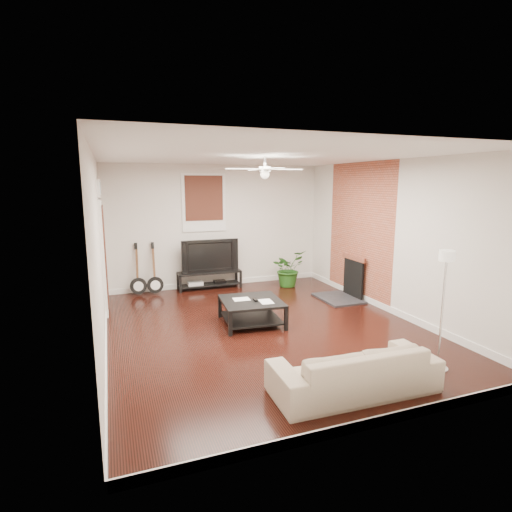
{
  "coord_description": "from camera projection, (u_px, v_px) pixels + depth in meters",
  "views": [
    {
      "loc": [
        -2.35,
        -5.96,
        2.39
      ],
      "look_at": [
        0.0,
        0.4,
        1.15
      ],
      "focal_mm": 28.14,
      "sensor_mm": 36.0,
      "label": 1
    }
  ],
  "objects": [
    {
      "name": "ceiling_fan",
      "position": [
        265.0,
        169.0,
        6.26
      ],
      "size": [
        1.24,
        1.24,
        0.32
      ],
      "primitive_type": null,
      "color": "white",
      "rests_on": "ceiling"
    },
    {
      "name": "tv",
      "position": [
        209.0,
        255.0,
        9.09
      ],
      "size": [
        1.29,
        0.17,
        0.74
      ],
      "primitive_type": "imported",
      "color": "black",
      "rests_on": "tv_stand"
    },
    {
      "name": "window_back",
      "position": [
        204.0,
        203.0,
        9.02
      ],
      "size": [
        1.0,
        0.06,
        1.3
      ],
      "primitive_type": "cube",
      "color": "#3C1A10",
      "rests_on": "wall_back"
    },
    {
      "name": "sofa",
      "position": [
        354.0,
        369.0,
        4.62
      ],
      "size": [
        1.95,
        0.81,
        0.56
      ],
      "primitive_type": "imported",
      "rotation": [
        0.0,
        0.0,
        3.11
      ],
      "color": "tan",
      "rests_on": "floor"
    },
    {
      "name": "potted_plant",
      "position": [
        288.0,
        268.0,
        9.35
      ],
      "size": [
        0.97,
        0.92,
        0.85
      ],
      "primitive_type": "imported",
      "rotation": [
        0.0,
        0.0,
        0.43
      ],
      "color": "#215518",
      "rests_on": "floor"
    },
    {
      "name": "door_left",
      "position": [
        104.0,
        245.0,
        7.42
      ],
      "size": [
        0.08,
        1.0,
        2.5
      ],
      "primitive_type": "cube",
      "color": "white",
      "rests_on": "wall_left"
    },
    {
      "name": "brick_accent",
      "position": [
        359.0,
        232.0,
        8.25
      ],
      "size": [
        0.02,
        2.2,
        2.8
      ],
      "primitive_type": "cube",
      "color": "#AA5136",
      "rests_on": "floor"
    },
    {
      "name": "tv_stand",
      "position": [
        210.0,
        280.0,
        9.17
      ],
      "size": [
        1.44,
        0.38,
        0.4
      ],
      "primitive_type": "cube",
      "color": "black",
      "rests_on": "floor"
    },
    {
      "name": "fireplace",
      "position": [
        345.0,
        277.0,
        8.32
      ],
      "size": [
        0.8,
        1.1,
        0.92
      ],
      "primitive_type": "cube",
      "color": "black",
      "rests_on": "floor"
    },
    {
      "name": "coffee_table",
      "position": [
        251.0,
        312.0,
        6.88
      ],
      "size": [
        1.08,
        1.08,
        0.42
      ],
      "primitive_type": "cube",
      "rotation": [
        0.0,
        0.0,
        -0.09
      ],
      "color": "black",
      "rests_on": "floor"
    },
    {
      "name": "guitar_left",
      "position": [
        138.0,
        269.0,
        8.54
      ],
      "size": [
        0.39,
        0.3,
        1.14
      ],
      "primitive_type": null,
      "rotation": [
        0.0,
        0.0,
        -0.15
      ],
      "color": "black",
      "rests_on": "floor"
    },
    {
      "name": "guitar_right",
      "position": [
        155.0,
        269.0,
        8.64
      ],
      "size": [
        0.36,
        0.27,
        1.14
      ],
      "primitive_type": null,
      "rotation": [
        0.0,
        0.0,
        -0.05
      ],
      "color": "black",
      "rests_on": "floor"
    },
    {
      "name": "floor_lamp",
      "position": [
        442.0,
        311.0,
        5.08
      ],
      "size": [
        0.27,
        0.27,
        1.58
      ],
      "primitive_type": null,
      "rotation": [
        0.0,
        0.0,
        -0.03
      ],
      "color": "silver",
      "rests_on": "floor"
    },
    {
      "name": "room",
      "position": [
        265.0,
        245.0,
        6.48
      ],
      "size": [
        5.01,
        6.01,
        2.81
      ],
      "color": "black",
      "rests_on": "ground"
    }
  ]
}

